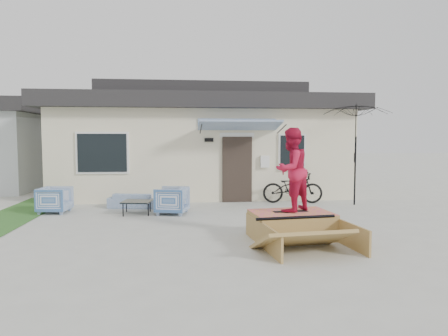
{
  "coord_description": "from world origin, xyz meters",
  "views": [
    {
      "loc": [
        -0.75,
        -8.26,
        2.05
      ],
      "look_at": [
        0.3,
        1.8,
        1.3
      ],
      "focal_mm": 32.23,
      "sensor_mm": 36.0,
      "label": 1
    }
  ],
  "objects": [
    {
      "name": "ground",
      "position": [
        0.0,
        0.0,
        0.0
      ],
      "size": [
        90.0,
        90.0,
        0.0
      ],
      "primitive_type": "plane",
      "color": "#B0B1A7",
      "rests_on": "ground"
    },
    {
      "name": "grass_strip",
      "position": [
        -5.2,
        2.0,
        0.0
      ],
      "size": [
        1.4,
        8.0,
        0.01
      ],
      "primitive_type": "cube",
      "color": "#2C5D24",
      "rests_on": "ground"
    },
    {
      "name": "house",
      "position": [
        0.0,
        7.99,
        1.94
      ],
      "size": [
        10.8,
        8.49,
        4.1
      ],
      "color": "beige",
      "rests_on": "ground"
    },
    {
      "name": "loveseat",
      "position": [
        -2.16,
        3.74,
        0.29
      ],
      "size": [
        1.55,
        0.72,
        0.58
      ],
      "primitive_type": "imported",
      "rotation": [
        0.0,
        0.0,
        2.95
      ],
      "color": "#2D5997",
      "rests_on": "ground"
    },
    {
      "name": "armchair_left",
      "position": [
        -4.23,
        3.09,
        0.4
      ],
      "size": [
        0.79,
        0.83,
        0.79
      ],
      "primitive_type": "imported",
      "rotation": [
        0.0,
        0.0,
        1.48
      ],
      "color": "#2D5997",
      "rests_on": "ground"
    },
    {
      "name": "armchair_right",
      "position": [
        -1.04,
        2.6,
        0.41
      ],
      "size": [
        0.92,
        0.96,
        0.82
      ],
      "primitive_type": "imported",
      "rotation": [
        0.0,
        0.0,
        -1.83
      ],
      "color": "#2D5997",
      "rests_on": "ground"
    },
    {
      "name": "coffee_table",
      "position": [
        -1.98,
        2.71,
        0.18
      ],
      "size": [
        0.83,
        0.83,
        0.36
      ],
      "primitive_type": "cube",
      "rotation": [
        0.0,
        0.0,
        -0.15
      ],
      "color": "black",
      "rests_on": "ground"
    },
    {
      "name": "bicycle",
      "position": [
        2.72,
        4.07,
        0.6
      ],
      "size": [
        1.96,
        0.94,
        1.2
      ],
      "primitive_type": "imported",
      "rotation": [
        0.0,
        0.0,
        1.41
      ],
      "color": "black",
      "rests_on": "ground"
    },
    {
      "name": "patio_umbrella",
      "position": [
        4.52,
        3.52,
        1.75
      ],
      "size": [
        2.33,
        2.21,
        2.2
      ],
      "color": "black",
      "rests_on": "ground"
    },
    {
      "name": "skate_ramp",
      "position": [
        1.47,
        -0.32,
        0.27
      ],
      "size": [
        1.82,
        2.29,
        0.53
      ],
      "primitive_type": null,
      "rotation": [
        0.0,
        0.0,
        0.11
      ],
      "color": "olive",
      "rests_on": "ground"
    },
    {
      "name": "skateboard",
      "position": [
        1.46,
        -0.26,
        0.55
      ],
      "size": [
        0.74,
        0.25,
        0.05
      ],
      "primitive_type": "cube",
      "rotation": [
        0.0,
        0.0,
        0.1
      ],
      "color": "black",
      "rests_on": "skate_ramp"
    },
    {
      "name": "skater",
      "position": [
        1.46,
        -0.26,
        1.43
      ],
      "size": [
        1.06,
        1.02,
        1.71
      ],
      "primitive_type": "imported",
      "rotation": [
        0.0,
        0.0,
        3.78
      ],
      "color": "#BB1538",
      "rests_on": "skateboard"
    }
  ]
}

